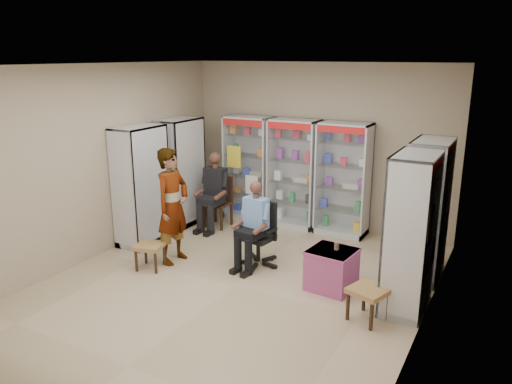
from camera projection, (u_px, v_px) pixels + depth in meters
The scene contains 18 objects.
floor at pixel (235, 285), 6.99m from camera, with size 6.00×6.00×0.00m, color tan.
room_shell at pixel (233, 147), 6.46m from camera, with size 5.02×6.02×3.01m.
cabinet_back_left at pixel (249, 168), 9.63m from camera, with size 0.90×0.50×2.00m, color #A6A9AE.
cabinet_back_mid at pixel (294, 174), 9.20m from camera, with size 0.90×0.50×2.00m, color #A0A1A7.
cabinet_back_right at pixel (343, 180), 8.76m from camera, with size 0.90×0.50×2.00m, color silver.
cabinet_right_far at pixel (427, 210), 7.05m from camera, with size 0.50×0.90×2.00m, color silver.
cabinet_right_near at pixel (410, 234), 6.12m from camera, with size 0.50×0.90×2.00m, color silver.
cabinet_left_far at pixel (181, 173), 9.27m from camera, with size 0.50×0.90×2.00m, color silver.
cabinet_left_near at pixel (141, 186), 8.34m from camera, with size 0.50×0.90×2.00m, color #B0B3B8.
wooden_chair at pixel (218, 202), 9.27m from camera, with size 0.42×0.42×0.94m, color black.
seated_customer at pixel (216, 192), 9.18m from camera, with size 0.44×0.60×1.34m, color black, non-canonical shape.
office_chair at pixel (258, 234), 7.56m from camera, with size 0.54×0.54×0.98m, color black.
seated_shopkeeper at pixel (257, 227), 7.49m from camera, with size 0.41×0.57×1.25m, color #679ECB, non-canonical shape.
pink_trunk at pixel (332, 269), 6.83m from camera, with size 0.59×0.56×0.56m, color #B94A7F.
tea_glass at pixel (337, 246), 6.76m from camera, with size 0.07×0.07×0.11m, color #5D1208.
woven_stool_a at pixel (368, 304), 6.03m from camera, with size 0.42×0.42×0.42m, color #A88447.
woven_stool_b at pixel (150, 256), 7.50m from camera, with size 0.39×0.39×0.39m, color #AC8548.
standing_man at pixel (173, 206), 7.59m from camera, with size 0.65×0.43×1.79m, color #9C9C9F.
Camera 1 is at (3.31, -5.47, 3.13)m, focal length 35.00 mm.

